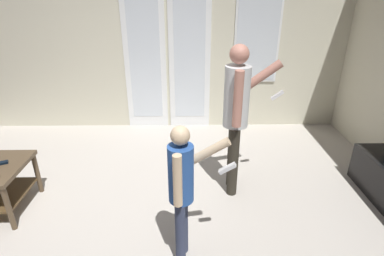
% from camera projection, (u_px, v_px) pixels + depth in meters
% --- Properties ---
extents(ground_plane, '(6.28, 4.87, 0.02)m').
position_uv_depth(ground_plane, '(110.00, 230.00, 2.83)').
color(ground_plane, beige).
extents(wall_back_with_doors, '(6.28, 0.09, 2.80)m').
position_uv_depth(wall_back_with_doors, '(142.00, 39.00, 4.44)').
color(wall_back_with_doors, beige).
rests_on(wall_back_with_doors, ground_plane).
extents(person_adult, '(0.63, 0.43, 1.58)m').
position_uv_depth(person_adult, '(237.00, 109.00, 3.01)').
color(person_adult, '#2D2920').
rests_on(person_adult, ground_plane).
extents(person_child, '(0.51, 0.32, 1.19)m').
position_uv_depth(person_child, '(183.00, 185.00, 2.25)').
color(person_child, '#343D57').
rests_on(person_child, ground_plane).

